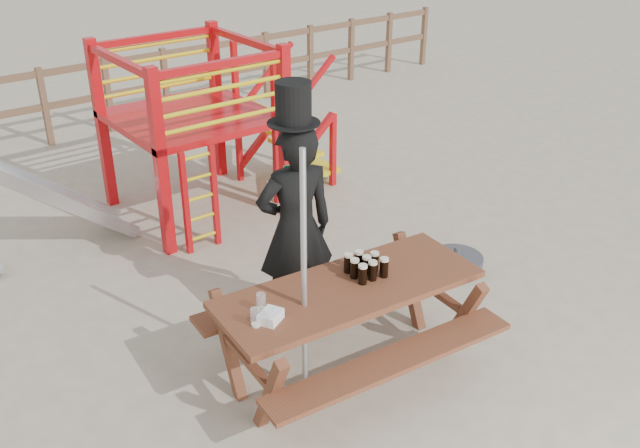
# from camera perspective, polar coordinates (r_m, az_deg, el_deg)

# --- Properties ---
(ground) EXTENTS (60.00, 60.00, 0.00)m
(ground) POSITION_cam_1_polar(r_m,az_deg,el_deg) (6.46, 4.48, -10.33)
(ground) COLOR tan
(ground) RESTS_ON ground
(back_fence) EXTENTS (15.09, 0.09, 1.20)m
(back_fence) POSITION_cam_1_polar(r_m,az_deg,el_deg) (11.75, -18.94, 9.93)
(back_fence) COLOR brown
(back_fence) RESTS_ON ground
(playground_fort) EXTENTS (4.71, 1.84, 2.10)m
(playground_fort) POSITION_cam_1_polar(r_m,az_deg,el_deg) (8.67, -10.60, 7.46)
(playground_fort) COLOR #B80C11
(playground_fort) RESTS_ON ground
(picnic_table) EXTENTS (2.33, 1.72, 0.85)m
(picnic_table) POSITION_cam_1_polar(r_m,az_deg,el_deg) (5.95, 2.30, -7.54)
(picnic_table) COLOR brown
(picnic_table) RESTS_ON ground
(man_with_hat) EXTENTS (0.81, 0.63, 2.33)m
(man_with_hat) POSITION_cam_1_polar(r_m,az_deg,el_deg) (6.31, -1.98, 0.02)
(man_with_hat) COLOR black
(man_with_hat) RESTS_ON ground
(metal_pole) EXTENTS (0.05, 0.05, 2.14)m
(metal_pole) POSITION_cam_1_polar(r_m,az_deg,el_deg) (5.43, -1.28, -4.53)
(metal_pole) COLOR #B2B2B7
(metal_pole) RESTS_ON ground
(parasol_base) EXTENTS (0.58, 0.58, 0.24)m
(parasol_base) POSITION_cam_1_polar(r_m,az_deg,el_deg) (7.81, 10.81, -2.98)
(parasol_base) COLOR #39393F
(parasol_base) RESTS_ON ground
(paper_bag) EXTENTS (0.22, 0.21, 0.08)m
(paper_bag) POSITION_cam_1_polar(r_m,az_deg,el_deg) (5.35, -3.97, -7.39)
(paper_bag) COLOR white
(paper_bag) RESTS_ON picnic_table
(stout_pints) EXTENTS (0.29, 0.31, 0.17)m
(stout_pints) POSITION_cam_1_polar(r_m,az_deg,el_deg) (5.88, 3.64, -3.39)
(stout_pints) COLOR black
(stout_pints) RESTS_ON picnic_table
(empty_glasses) EXTENTS (0.22, 0.28, 0.15)m
(empty_glasses) POSITION_cam_1_polar(r_m,az_deg,el_deg) (5.34, -4.65, -7.11)
(empty_glasses) COLOR silver
(empty_glasses) RESTS_ON picnic_table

